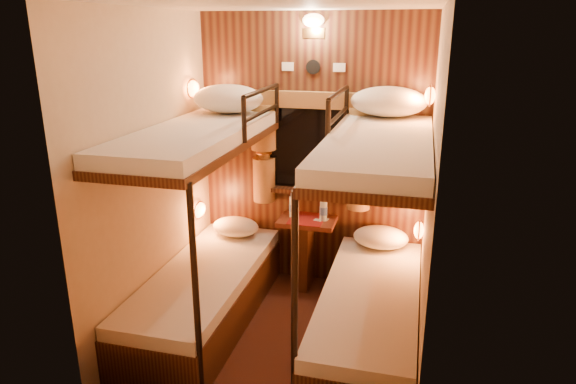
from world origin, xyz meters
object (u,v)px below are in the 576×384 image
(table, at_px, (307,244))
(bottle_left, at_px, (293,207))
(bottle_right, at_px, (323,209))
(bunk_right, at_px, (371,276))
(bunk_left, at_px, (204,257))

(table, relative_size, bottle_left, 3.00)
(table, bearing_deg, bottle_right, 2.02)
(bunk_right, distance_m, bottle_right, 0.95)
(bunk_right, height_order, bottle_left, bunk_right)
(bunk_right, xyz_separation_m, bottle_right, (-0.50, 0.79, 0.19))
(bunk_left, height_order, table, bunk_left)
(bottle_left, bearing_deg, bottle_right, -5.33)
(bunk_left, bearing_deg, bunk_right, 0.00)
(bunk_left, distance_m, bottle_right, 1.13)
(bottle_right, bearing_deg, bunk_right, -57.35)
(bunk_left, bearing_deg, table, 50.33)
(bunk_right, xyz_separation_m, table, (-0.65, 0.78, -0.14))
(bottle_left, bearing_deg, bunk_left, -121.96)
(bunk_right, distance_m, bottle_left, 1.15)
(bunk_left, height_order, bunk_right, same)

